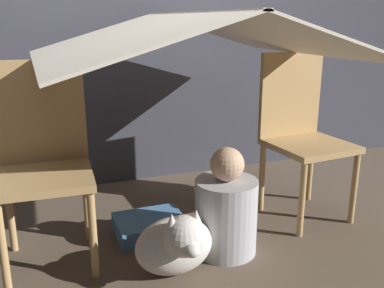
% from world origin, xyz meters
% --- Properties ---
extents(ground_plane, '(8.80, 8.80, 0.00)m').
position_xyz_m(ground_plane, '(0.00, 0.00, 0.00)').
color(ground_plane, brown).
extents(wall_back, '(7.00, 0.05, 2.50)m').
position_xyz_m(wall_back, '(0.00, 1.14, 1.25)').
color(wall_back, '#3D3D47').
rests_on(wall_back, ground_plane).
extents(chair_left, '(0.46, 0.46, 0.98)m').
position_xyz_m(chair_left, '(-0.74, 0.22, 0.54)').
color(chair_left, tan).
rests_on(chair_left, ground_plane).
extents(chair_right, '(0.47, 0.47, 0.98)m').
position_xyz_m(chair_right, '(0.74, 0.22, 0.54)').
color(chair_right, tan).
rests_on(chair_right, ground_plane).
extents(sheet_canopy, '(1.49, 1.42, 0.23)m').
position_xyz_m(sheet_canopy, '(0.00, 0.13, 1.09)').
color(sheet_canopy, silver).
extents(person_front, '(0.32, 0.32, 0.56)m').
position_xyz_m(person_front, '(0.11, -0.06, 0.23)').
color(person_front, '#B2B2B7').
rests_on(person_front, ground_plane).
extents(dog, '(0.38, 0.39, 0.38)m').
position_xyz_m(dog, '(-0.20, -0.19, 0.17)').
color(dog, silver).
rests_on(dog, ground_plane).
extents(floor_cushion, '(0.38, 0.30, 0.10)m').
position_xyz_m(floor_cushion, '(-0.21, 0.25, 0.05)').
color(floor_cushion, '#4C7FB2').
rests_on(floor_cushion, ground_plane).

